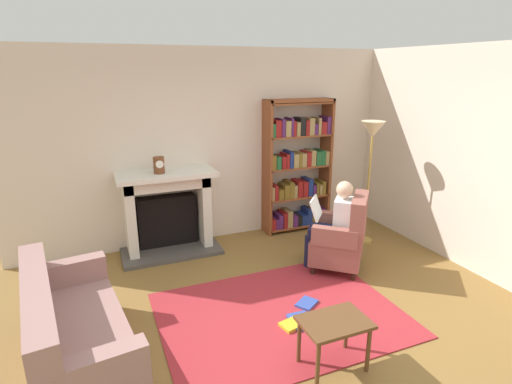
% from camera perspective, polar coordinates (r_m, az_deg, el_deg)
% --- Properties ---
extents(ground, '(14.00, 14.00, 0.00)m').
position_cam_1_polar(ground, '(4.11, 5.38, -19.05)').
color(ground, brown).
extents(back_wall, '(5.60, 0.10, 2.70)m').
position_cam_1_polar(back_wall, '(5.79, -6.04, 6.36)').
color(back_wall, beige).
rests_on(back_wall, ground).
extents(side_wall_right, '(0.10, 5.20, 2.70)m').
position_cam_1_polar(side_wall_right, '(6.04, 22.90, 5.55)').
color(side_wall_right, beige).
rests_on(side_wall_right, ground).
extents(area_rug, '(2.40, 1.80, 0.01)m').
position_cam_1_polar(area_rug, '(4.32, 3.46, -16.86)').
color(area_rug, '#A1272F').
rests_on(area_rug, ground).
extents(fireplace, '(1.31, 0.64, 1.13)m').
position_cam_1_polar(fireplace, '(5.59, -12.39, -2.39)').
color(fireplace, '#4C4742').
rests_on(fireplace, ground).
extents(mantel_clock, '(0.14, 0.14, 0.21)m').
position_cam_1_polar(mantel_clock, '(5.30, -13.55, 3.71)').
color(mantel_clock, brown).
rests_on(mantel_clock, fireplace).
extents(bookshelf, '(1.03, 0.32, 2.00)m').
position_cam_1_polar(bookshelf, '(6.14, 5.90, 3.49)').
color(bookshelf, brown).
rests_on(bookshelf, ground).
extents(armchair_reading, '(0.89, 0.89, 0.97)m').
position_cam_1_polar(armchair_reading, '(5.11, 12.16, -6.30)').
color(armchair_reading, '#331E14').
rests_on(armchair_reading, ground).
extents(seated_reader, '(0.59, 0.57, 1.14)m').
position_cam_1_polar(seated_reader, '(5.04, 10.97, -4.11)').
color(seated_reader, silver).
rests_on(seated_reader, ground).
extents(sofa_floral, '(0.94, 1.78, 0.85)m').
position_cam_1_polar(sofa_floral, '(3.81, -24.34, -17.98)').
color(sofa_floral, gray).
rests_on(sofa_floral, ground).
extents(side_table, '(0.56, 0.39, 0.45)m').
position_cam_1_polar(side_table, '(3.55, 10.99, -18.33)').
color(side_table, brown).
rests_on(side_table, ground).
extents(scattered_books, '(0.67, 0.62, 0.04)m').
position_cam_1_polar(scattered_books, '(4.26, 7.43, -17.17)').
color(scattered_books, '#334CA5').
rests_on(scattered_books, area_rug).
extents(floor_lamp, '(0.32, 0.32, 1.74)m').
position_cam_1_polar(floor_lamp, '(5.73, 16.04, 6.97)').
color(floor_lamp, '#B7933F').
rests_on(floor_lamp, ground).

